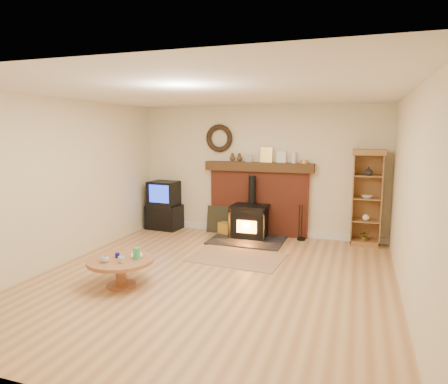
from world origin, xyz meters
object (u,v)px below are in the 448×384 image
at_px(curio_cabinet, 367,198).
at_px(coffee_table, 121,264).
at_px(wood_stove, 249,223).
at_px(tv_unit, 164,206).

relative_size(curio_cabinet, coffee_table, 1.97).
bearing_deg(coffee_table, wood_stove, 70.73).
relative_size(wood_stove, coffee_table, 1.56).
relative_size(tv_unit, curio_cabinet, 0.58).
bearing_deg(coffee_table, curio_cabinet, 45.31).
height_order(tv_unit, coffee_table, tv_unit).
bearing_deg(wood_stove, coffee_table, -109.27).
bearing_deg(curio_cabinet, wood_stove, -172.45).
height_order(wood_stove, coffee_table, wood_stove).
distance_m(tv_unit, curio_cabinet, 4.12).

